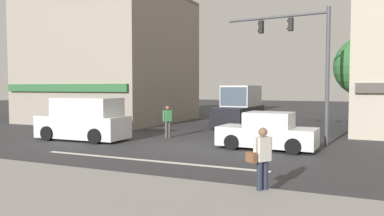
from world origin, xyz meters
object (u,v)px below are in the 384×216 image
box_truck_crossing_center (240,108)px  van_parked_curbside (84,120)px  pedestrian_mid_crossing (168,120)px  utility_pole_near_left (104,66)px  pedestrian_foreground_with_bag (262,157)px  traffic_light_mast (306,54)px  street_tree (365,66)px  sedan_crossing_leftbound (267,133)px

box_truck_crossing_center → van_parked_curbside: (-5.18, -9.61, -0.25)m
pedestrian_mid_crossing → utility_pole_near_left: bearing=152.0°
pedestrian_foreground_with_bag → pedestrian_mid_crossing: (-6.97, 8.41, -0.00)m
traffic_light_mast → box_truck_crossing_center: size_ratio=1.10×
street_tree → utility_pole_near_left: (-16.05, -1.60, 0.30)m
utility_pole_near_left → traffic_light_mast: size_ratio=1.26×
sedan_crossing_leftbound → street_tree: bearing=60.2°
utility_pole_near_left → pedestrian_mid_crossing: 8.20m
box_truck_crossing_center → street_tree: bearing=-14.9°
traffic_light_mast → utility_pole_near_left: bearing=167.6°
utility_pole_near_left → pedestrian_foreground_with_bag: (13.67, -11.97, -3.11)m
van_parked_curbside → pedestrian_foreground_with_bag: (10.41, -6.00, -0.05)m
traffic_light_mast → pedestrian_foreground_with_bag: traffic_light_mast is taller
sedan_crossing_leftbound → box_truck_crossing_center: box_truck_crossing_center is taller
pedestrian_foreground_with_bag → pedestrian_mid_crossing: same height
street_tree → van_parked_curbside: bearing=-149.4°
street_tree → sedan_crossing_leftbound: 8.24m
street_tree → van_parked_curbside: size_ratio=1.17×
utility_pole_near_left → van_parked_curbside: utility_pole_near_left is taller
pedestrian_foreground_with_bag → pedestrian_mid_crossing: size_ratio=1.00×
van_parked_curbside → pedestrian_foreground_with_bag: van_parked_curbside is taller
box_truck_crossing_center → pedestrian_mid_crossing: size_ratio=3.38×
traffic_light_mast → box_truck_crossing_center: traffic_light_mast is taller
street_tree → pedestrian_mid_crossing: bearing=-151.1°
utility_pole_near_left → van_parked_curbside: 7.46m
pedestrian_mid_crossing → sedan_crossing_leftbound: bearing=-14.9°
box_truck_crossing_center → pedestrian_foreground_with_bag: box_truck_crossing_center is taller
utility_pole_near_left → pedestrian_foreground_with_bag: size_ratio=4.69×
traffic_light_mast → pedestrian_mid_crossing: traffic_light_mast is taller
utility_pole_near_left → pedestrian_mid_crossing: bearing=-28.0°
sedan_crossing_leftbound → box_truck_crossing_center: (-3.81, 8.67, 0.54)m
pedestrian_foreground_with_bag → utility_pole_near_left: bearing=138.8°
pedestrian_mid_crossing → street_tree: bearing=28.9°
traffic_light_mast → street_tree: bearing=60.9°
traffic_light_mast → pedestrian_foreground_with_bag: 9.57m
traffic_light_mast → van_parked_curbside: bearing=-163.6°
pedestrian_mid_crossing → traffic_light_mast: bearing=5.0°
sedan_crossing_leftbound → van_parked_curbside: bearing=-174.0°
van_parked_curbside → box_truck_crossing_center: bearing=61.7°
utility_pole_near_left → pedestrian_foreground_with_bag: bearing=-41.2°
street_tree → pedestrian_mid_crossing: size_ratio=3.25×
utility_pole_near_left → pedestrian_foreground_with_bag: utility_pole_near_left is taller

